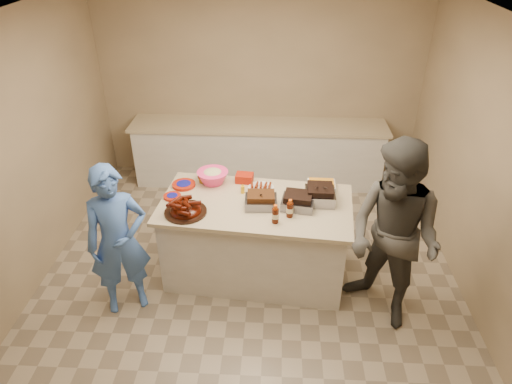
{
  "coord_description": "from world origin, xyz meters",
  "views": [
    {
      "loc": [
        0.27,
        -3.73,
        3.42
      ],
      "look_at": [
        0.07,
        0.19,
        1.02
      ],
      "focal_mm": 32.0,
      "sensor_mm": 36.0,
      "label": 1
    }
  ],
  "objects_px": {
    "plastic_cup": "(202,183)",
    "rib_platter": "(186,213)",
    "roasting_pan": "(319,201)",
    "bbq_bottle_b": "(290,216)",
    "guest_gray": "(379,312)",
    "coleslaw_bowl": "(213,183)",
    "guest_blue": "(130,303)",
    "mustard_bottle": "(243,193)",
    "island": "(256,272)",
    "bbq_bottle_a": "(275,222)"
  },
  "relations": [
    {
      "from": "island",
      "to": "bbq_bottle_a",
      "type": "bearing_deg",
      "value": -52.93
    },
    {
      "from": "bbq_bottle_a",
      "to": "plastic_cup",
      "type": "bearing_deg",
      "value": 138.89
    },
    {
      "from": "roasting_pan",
      "to": "guest_gray",
      "type": "bearing_deg",
      "value": -43.01
    },
    {
      "from": "roasting_pan",
      "to": "guest_blue",
      "type": "xyz_separation_m",
      "value": [
        -1.91,
        -0.6,
        -0.92
      ]
    },
    {
      "from": "plastic_cup",
      "to": "bbq_bottle_b",
      "type": "bearing_deg",
      "value": -32.4
    },
    {
      "from": "bbq_bottle_a",
      "to": "plastic_cup",
      "type": "relative_size",
      "value": 2.16
    },
    {
      "from": "mustard_bottle",
      "to": "island",
      "type": "bearing_deg",
      "value": -51.87
    },
    {
      "from": "bbq_bottle_a",
      "to": "mustard_bottle",
      "type": "height_order",
      "value": "bbq_bottle_a"
    },
    {
      "from": "roasting_pan",
      "to": "plastic_cup",
      "type": "bearing_deg",
      "value": 167.01
    },
    {
      "from": "rib_platter",
      "to": "coleslaw_bowl",
      "type": "distance_m",
      "value": 0.62
    },
    {
      "from": "rib_platter",
      "to": "mustard_bottle",
      "type": "relative_size",
      "value": 3.74
    },
    {
      "from": "bbq_bottle_a",
      "to": "plastic_cup",
      "type": "xyz_separation_m",
      "value": [
        -0.81,
        0.7,
        0.0
      ]
    },
    {
      "from": "rib_platter",
      "to": "island",
      "type": "bearing_deg",
      "value": 17.21
    },
    {
      "from": "coleslaw_bowl",
      "to": "guest_gray",
      "type": "bearing_deg",
      "value": -27.83
    },
    {
      "from": "rib_platter",
      "to": "guest_gray",
      "type": "distance_m",
      "value": 2.17
    },
    {
      "from": "bbq_bottle_b",
      "to": "guest_gray",
      "type": "distance_m",
      "value": 1.34
    },
    {
      "from": "guest_gray",
      "to": "coleslaw_bowl",
      "type": "bearing_deg",
      "value": -158.76
    },
    {
      "from": "island",
      "to": "rib_platter",
      "type": "xyz_separation_m",
      "value": [
        -0.68,
        -0.21,
        0.92
      ]
    },
    {
      "from": "rib_platter",
      "to": "guest_gray",
      "type": "relative_size",
      "value": 0.22
    },
    {
      "from": "roasting_pan",
      "to": "plastic_cup",
      "type": "relative_size",
      "value": 3.33
    },
    {
      "from": "rib_platter",
      "to": "mustard_bottle",
      "type": "xyz_separation_m",
      "value": [
        0.53,
        0.4,
        0.0
      ]
    },
    {
      "from": "bbq_bottle_a",
      "to": "mustard_bottle",
      "type": "bearing_deg",
      "value": 124.05
    },
    {
      "from": "plastic_cup",
      "to": "coleslaw_bowl",
      "type": "bearing_deg",
      "value": 5.0
    },
    {
      "from": "roasting_pan",
      "to": "guest_gray",
      "type": "xyz_separation_m",
      "value": [
        0.62,
        -0.6,
        -0.92
      ]
    },
    {
      "from": "coleslaw_bowl",
      "to": "bbq_bottle_a",
      "type": "xyz_separation_m",
      "value": [
        0.69,
        -0.71,
        0.0
      ]
    },
    {
      "from": "roasting_pan",
      "to": "coleslaw_bowl",
      "type": "height_order",
      "value": "coleslaw_bowl"
    },
    {
      "from": "roasting_pan",
      "to": "guest_blue",
      "type": "distance_m",
      "value": 2.2
    },
    {
      "from": "plastic_cup",
      "to": "rib_platter",
      "type": "bearing_deg",
      "value": -96.96
    },
    {
      "from": "mustard_bottle",
      "to": "guest_gray",
      "type": "relative_size",
      "value": 0.06
    },
    {
      "from": "mustard_bottle",
      "to": "guest_blue",
      "type": "bearing_deg",
      "value": -147.04
    },
    {
      "from": "guest_blue",
      "to": "bbq_bottle_b",
      "type": "bearing_deg",
      "value": -12.48
    },
    {
      "from": "coleslaw_bowl",
      "to": "guest_blue",
      "type": "distance_m",
      "value": 1.52
    },
    {
      "from": "mustard_bottle",
      "to": "guest_gray",
      "type": "bearing_deg",
      "value": -27.19
    },
    {
      "from": "roasting_pan",
      "to": "coleslaw_bowl",
      "type": "relative_size",
      "value": 0.88
    },
    {
      "from": "rib_platter",
      "to": "bbq_bottle_a",
      "type": "bearing_deg",
      "value": -7.68
    },
    {
      "from": "roasting_pan",
      "to": "coleslaw_bowl",
      "type": "bearing_deg",
      "value": 165.12
    },
    {
      "from": "bbq_bottle_b",
      "to": "mustard_bottle",
      "type": "xyz_separation_m",
      "value": [
        -0.49,
        0.41,
        0.0
      ]
    },
    {
      "from": "guest_blue",
      "to": "guest_gray",
      "type": "relative_size",
      "value": 0.85
    },
    {
      "from": "bbq_bottle_a",
      "to": "bbq_bottle_b",
      "type": "bearing_deg",
      "value": 37.13
    },
    {
      "from": "rib_platter",
      "to": "guest_gray",
      "type": "xyz_separation_m",
      "value": [
        1.94,
        -0.33,
        -0.92
      ]
    },
    {
      "from": "mustard_bottle",
      "to": "roasting_pan",
      "type": "bearing_deg",
      "value": -8.89
    },
    {
      "from": "guest_gray",
      "to": "island",
      "type": "bearing_deg",
      "value": -154.0
    },
    {
      "from": "roasting_pan",
      "to": "bbq_bottle_b",
      "type": "distance_m",
      "value": 0.42
    },
    {
      "from": "island",
      "to": "plastic_cup",
      "type": "relative_size",
      "value": 21.68
    },
    {
      "from": "mustard_bottle",
      "to": "plastic_cup",
      "type": "bearing_deg",
      "value": 157.6
    },
    {
      "from": "rib_platter",
      "to": "coleslaw_bowl",
      "type": "xyz_separation_m",
      "value": [
        0.19,
        0.6,
        0.0
      ]
    },
    {
      "from": "plastic_cup",
      "to": "guest_blue",
      "type": "xyz_separation_m",
      "value": [
        -0.66,
        -0.92,
        -0.92
      ]
    },
    {
      "from": "rib_platter",
      "to": "roasting_pan",
      "type": "bearing_deg",
      "value": 11.65
    },
    {
      "from": "coleslaw_bowl",
      "to": "mustard_bottle",
      "type": "height_order",
      "value": "coleslaw_bowl"
    },
    {
      "from": "guest_blue",
      "to": "coleslaw_bowl",
      "type": "bearing_deg",
      "value": 26.21
    }
  ]
}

